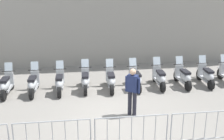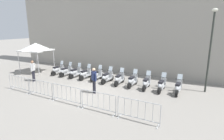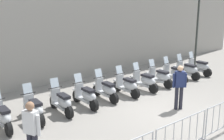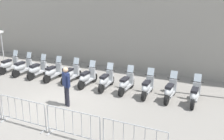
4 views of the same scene
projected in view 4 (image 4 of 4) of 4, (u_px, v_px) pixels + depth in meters
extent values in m
plane|color=gray|center=(59.00, 103.00, 12.01)|extent=(120.00, 120.00, 0.00)
cylinder|color=black|center=(18.00, 65.00, 16.87)|extent=(0.23, 0.50, 0.48)
cylinder|color=black|center=(2.00, 71.00, 15.82)|extent=(0.23, 0.50, 0.48)
cube|color=#B7BABC|center=(11.00, 67.00, 16.33)|extent=(0.45, 0.91, 0.10)
ellipsoid|color=#B7BABC|center=(6.00, 65.00, 16.02)|extent=(0.52, 0.90, 0.40)
cube|color=black|center=(6.00, 61.00, 15.98)|extent=(0.40, 0.64, 0.10)
cube|color=#B7BABC|center=(16.00, 61.00, 16.62)|extent=(0.36, 0.21, 0.60)
cylinder|color=black|center=(15.00, 56.00, 16.52)|extent=(0.56, 0.15, 0.04)
cube|color=silver|center=(15.00, 53.00, 16.51)|extent=(0.34, 0.20, 0.35)
cube|color=#B7BABC|center=(18.00, 61.00, 16.79)|extent=(0.26, 0.35, 0.06)
cylinder|color=black|center=(32.00, 68.00, 16.39)|extent=(0.25, 0.50, 0.48)
cylinder|color=black|center=(16.00, 73.00, 15.36)|extent=(0.25, 0.50, 0.48)
cube|color=#B7BABC|center=(24.00, 70.00, 15.86)|extent=(0.47, 0.91, 0.10)
ellipsoid|color=#B7BABC|center=(20.00, 67.00, 15.56)|extent=(0.54, 0.90, 0.40)
cube|color=black|center=(20.00, 63.00, 15.52)|extent=(0.41, 0.65, 0.10)
cube|color=#B7BABC|center=(29.00, 64.00, 16.14)|extent=(0.36, 0.21, 0.60)
cylinder|color=black|center=(29.00, 58.00, 16.04)|extent=(0.55, 0.16, 0.04)
cube|color=silver|center=(29.00, 55.00, 16.03)|extent=(0.34, 0.21, 0.35)
cube|color=#B7BABC|center=(31.00, 63.00, 16.31)|extent=(0.27, 0.36, 0.06)
cylinder|color=black|center=(46.00, 70.00, 15.94)|extent=(0.24, 0.50, 0.48)
cylinder|color=black|center=(31.00, 76.00, 14.91)|extent=(0.24, 0.50, 0.48)
cube|color=#B7BABC|center=(39.00, 72.00, 15.41)|extent=(0.46, 0.91, 0.10)
ellipsoid|color=#B7BABC|center=(35.00, 69.00, 15.11)|extent=(0.54, 0.90, 0.40)
cube|color=black|center=(35.00, 66.00, 15.07)|extent=(0.41, 0.65, 0.10)
cube|color=#B7BABC|center=(43.00, 66.00, 15.70)|extent=(0.36, 0.21, 0.60)
cylinder|color=black|center=(43.00, 60.00, 15.60)|extent=(0.55, 0.16, 0.04)
cube|color=silver|center=(43.00, 57.00, 15.59)|extent=(0.34, 0.21, 0.35)
cube|color=#B7BABC|center=(46.00, 66.00, 15.86)|extent=(0.27, 0.36, 0.06)
cylinder|color=black|center=(61.00, 72.00, 15.52)|extent=(0.23, 0.50, 0.48)
cylinder|color=black|center=(47.00, 79.00, 14.46)|extent=(0.23, 0.50, 0.48)
cube|color=#B7BABC|center=(54.00, 75.00, 14.98)|extent=(0.44, 0.90, 0.10)
ellipsoid|color=#B7BABC|center=(51.00, 72.00, 14.67)|extent=(0.51, 0.89, 0.40)
cube|color=black|center=(51.00, 68.00, 14.63)|extent=(0.39, 0.64, 0.10)
cube|color=#B7BABC|center=(59.00, 68.00, 15.27)|extent=(0.36, 0.20, 0.60)
cylinder|color=black|center=(58.00, 62.00, 15.17)|extent=(0.56, 0.14, 0.04)
cube|color=silver|center=(59.00, 59.00, 15.16)|extent=(0.34, 0.20, 0.35)
cube|color=#B7BABC|center=(61.00, 68.00, 15.44)|extent=(0.26, 0.35, 0.06)
cylinder|color=black|center=(78.00, 74.00, 15.16)|extent=(0.24, 0.50, 0.48)
cylinder|color=black|center=(64.00, 81.00, 14.11)|extent=(0.24, 0.50, 0.48)
cube|color=#B7BABC|center=(72.00, 77.00, 14.62)|extent=(0.46, 0.91, 0.10)
ellipsoid|color=#B7BABC|center=(68.00, 74.00, 14.32)|extent=(0.53, 0.90, 0.40)
cube|color=black|center=(68.00, 70.00, 14.28)|extent=(0.40, 0.65, 0.10)
cube|color=#B7BABC|center=(76.00, 70.00, 14.91)|extent=(0.36, 0.21, 0.60)
cylinder|color=black|center=(76.00, 64.00, 14.81)|extent=(0.55, 0.16, 0.04)
cube|color=silver|center=(76.00, 61.00, 14.80)|extent=(0.34, 0.21, 0.35)
cube|color=#B7BABC|center=(78.00, 70.00, 15.07)|extent=(0.26, 0.36, 0.06)
cylinder|color=black|center=(94.00, 78.00, 14.62)|extent=(0.23, 0.50, 0.48)
cylinder|color=black|center=(81.00, 85.00, 13.58)|extent=(0.23, 0.50, 0.48)
cube|color=#B7BABC|center=(88.00, 80.00, 14.09)|extent=(0.45, 0.91, 0.10)
ellipsoid|color=#B7BABC|center=(85.00, 78.00, 13.78)|extent=(0.52, 0.90, 0.40)
cube|color=black|center=(85.00, 73.00, 13.74)|extent=(0.39, 0.64, 0.10)
cube|color=#B7BABC|center=(92.00, 73.00, 14.38)|extent=(0.36, 0.21, 0.60)
cylinder|color=black|center=(92.00, 67.00, 14.28)|extent=(0.56, 0.15, 0.04)
cube|color=silver|center=(92.00, 64.00, 14.27)|extent=(0.34, 0.20, 0.35)
cube|color=#B7BABC|center=(94.00, 73.00, 14.54)|extent=(0.26, 0.35, 0.06)
cylinder|color=black|center=(111.00, 80.00, 14.20)|extent=(0.20, 0.49, 0.48)
cylinder|color=black|center=(101.00, 88.00, 13.11)|extent=(0.20, 0.49, 0.48)
cube|color=#B7BABC|center=(106.00, 83.00, 13.64)|extent=(0.38, 0.90, 0.10)
ellipsoid|color=#B7BABC|center=(104.00, 81.00, 13.33)|extent=(0.46, 0.88, 0.40)
cube|color=black|center=(104.00, 76.00, 13.29)|extent=(0.35, 0.63, 0.10)
cube|color=#B7BABC|center=(110.00, 76.00, 13.94)|extent=(0.35, 0.18, 0.60)
cylinder|color=black|center=(110.00, 70.00, 13.85)|extent=(0.56, 0.10, 0.04)
cube|color=silver|center=(110.00, 66.00, 13.84)|extent=(0.33, 0.18, 0.35)
cube|color=#B7BABC|center=(111.00, 76.00, 14.12)|extent=(0.24, 0.34, 0.06)
cylinder|color=black|center=(131.00, 83.00, 13.77)|extent=(0.22, 0.50, 0.48)
cylinder|color=black|center=(121.00, 92.00, 12.71)|extent=(0.22, 0.50, 0.48)
cube|color=#B7BABC|center=(126.00, 87.00, 13.23)|extent=(0.43, 0.90, 0.10)
ellipsoid|color=#B7BABC|center=(124.00, 84.00, 12.92)|extent=(0.50, 0.89, 0.40)
cube|color=black|center=(125.00, 79.00, 12.88)|extent=(0.38, 0.64, 0.10)
cube|color=#B7BABC|center=(130.00, 79.00, 13.52)|extent=(0.36, 0.20, 0.60)
cylinder|color=black|center=(130.00, 72.00, 13.42)|extent=(0.56, 0.13, 0.04)
cube|color=silver|center=(131.00, 69.00, 13.41)|extent=(0.34, 0.19, 0.35)
cube|color=#B7BABC|center=(131.00, 78.00, 13.69)|extent=(0.25, 0.35, 0.06)
cylinder|color=black|center=(151.00, 87.00, 13.33)|extent=(0.19, 0.49, 0.48)
cylinder|color=black|center=(144.00, 96.00, 12.23)|extent=(0.19, 0.49, 0.48)
cube|color=#B7BABC|center=(147.00, 90.00, 12.77)|extent=(0.37, 0.89, 0.10)
ellipsoid|color=#B7BABC|center=(146.00, 87.00, 12.45)|extent=(0.45, 0.87, 0.40)
cube|color=black|center=(146.00, 83.00, 12.41)|extent=(0.34, 0.63, 0.10)
cube|color=#B7BABC|center=(150.00, 82.00, 13.07)|extent=(0.35, 0.18, 0.60)
cylinder|color=black|center=(150.00, 75.00, 12.97)|extent=(0.56, 0.10, 0.04)
cube|color=silver|center=(151.00, 72.00, 12.96)|extent=(0.33, 0.17, 0.35)
cube|color=#B7BABC|center=(151.00, 81.00, 13.25)|extent=(0.23, 0.34, 0.06)
cylinder|color=black|center=(173.00, 90.00, 12.88)|extent=(0.22, 0.50, 0.48)
cylinder|color=black|center=(167.00, 100.00, 11.82)|extent=(0.22, 0.50, 0.48)
cube|color=#B7BABC|center=(170.00, 94.00, 12.34)|extent=(0.42, 0.90, 0.10)
ellipsoid|color=#B7BABC|center=(169.00, 91.00, 12.03)|extent=(0.50, 0.89, 0.40)
cube|color=black|center=(169.00, 86.00, 11.99)|extent=(0.38, 0.64, 0.10)
cube|color=#B7BABC|center=(173.00, 85.00, 12.63)|extent=(0.36, 0.20, 0.60)
cylinder|color=black|center=(173.00, 79.00, 12.53)|extent=(0.56, 0.13, 0.04)
cube|color=silver|center=(174.00, 75.00, 12.52)|extent=(0.34, 0.19, 0.35)
cube|color=#B7BABC|center=(174.00, 85.00, 12.80)|extent=(0.25, 0.35, 0.06)
cylinder|color=black|center=(197.00, 94.00, 12.46)|extent=(0.21, 0.50, 0.48)
cylinder|color=black|center=(192.00, 104.00, 11.38)|extent=(0.21, 0.50, 0.48)
cube|color=#B7BABC|center=(195.00, 98.00, 11.91)|extent=(0.40, 0.90, 0.10)
ellipsoid|color=#B7BABC|center=(194.00, 95.00, 11.59)|extent=(0.48, 0.88, 0.40)
cube|color=black|center=(195.00, 90.00, 11.55)|extent=(0.36, 0.63, 0.10)
cube|color=#B7BABC|center=(197.00, 89.00, 12.20)|extent=(0.36, 0.19, 0.60)
cylinder|color=black|center=(197.00, 82.00, 12.11)|extent=(0.56, 0.12, 0.04)
cube|color=silver|center=(198.00, 78.00, 12.10)|extent=(0.34, 0.18, 0.35)
cube|color=#B7BABC|center=(197.00, 88.00, 12.38)|extent=(0.24, 0.35, 0.06)
cube|color=#B2B5B7|center=(0.00, 118.00, 10.64)|extent=(0.11, 0.44, 0.04)
cylinder|color=#B2B5B7|center=(0.00, 107.00, 10.45)|extent=(0.04, 0.04, 1.05)
cube|color=#B2B5B7|center=(5.00, 120.00, 10.52)|extent=(0.11, 0.44, 0.04)
cube|color=#B2B5B7|center=(45.00, 130.00, 9.73)|extent=(0.11, 0.44, 0.04)
cylinder|color=#B2B5B7|center=(2.00, 107.00, 10.40)|extent=(0.04, 0.04, 1.05)
cylinder|color=#B2B5B7|center=(45.00, 118.00, 9.55)|extent=(0.04, 0.04, 1.05)
cylinder|color=#B2B5B7|center=(21.00, 99.00, 9.82)|extent=(2.04, 0.38, 0.04)
cylinder|color=#B2B5B7|center=(24.00, 121.00, 10.08)|extent=(2.04, 0.38, 0.04)
cylinder|color=#B2B5B7|center=(9.00, 107.00, 10.23)|extent=(0.02, 0.02, 0.87)
cylinder|color=#B2B5B7|center=(16.00, 109.00, 10.09)|extent=(0.02, 0.02, 0.87)
cylinder|color=#B2B5B7|center=(23.00, 110.00, 9.95)|extent=(0.02, 0.02, 0.87)
cylinder|color=#B2B5B7|center=(30.00, 112.00, 9.81)|extent=(0.02, 0.02, 0.87)
cylinder|color=#B2B5B7|center=(37.00, 114.00, 9.66)|extent=(0.02, 0.02, 0.87)
cube|color=#B2B5B7|center=(51.00, 132.00, 9.62)|extent=(0.11, 0.44, 0.04)
cylinder|color=#B2B5B7|center=(48.00, 119.00, 9.50)|extent=(0.04, 0.04, 1.05)
cylinder|color=#B2B5B7|center=(100.00, 132.00, 8.65)|extent=(0.04, 0.04, 1.05)
cylinder|color=#B2B5B7|center=(72.00, 111.00, 8.92)|extent=(2.04, 0.38, 0.04)
cylinder|color=#B2B5B7|center=(73.00, 134.00, 9.18)|extent=(2.04, 0.38, 0.04)
cylinder|color=#B2B5B7|center=(56.00, 119.00, 9.33)|extent=(0.02, 0.02, 0.87)
cylinder|color=#B2B5B7|center=(64.00, 121.00, 9.19)|extent=(0.02, 0.02, 0.87)
cylinder|color=#B2B5B7|center=(73.00, 123.00, 9.05)|extent=(0.02, 0.02, 0.87)
cylinder|color=#B2B5B7|center=(82.00, 125.00, 8.91)|extent=(0.02, 0.02, 0.87)
cylinder|color=#B2B5B7|center=(91.00, 127.00, 8.76)|extent=(0.02, 0.02, 0.87)
cylinder|color=#B2B5B7|center=(103.00, 133.00, 8.60)|extent=(0.04, 0.04, 1.05)
cylinder|color=#B2B5B7|center=(134.00, 125.00, 8.02)|extent=(2.04, 0.38, 0.04)
cylinder|color=#B2B5B7|center=(113.00, 133.00, 8.43)|extent=(0.02, 0.02, 0.87)
cylinder|color=#B2B5B7|center=(123.00, 135.00, 8.29)|extent=(0.02, 0.02, 0.87)
cylinder|color=#B2B5B7|center=(134.00, 138.00, 8.15)|extent=(0.02, 0.02, 0.87)
cylinder|color=#23232D|center=(68.00, 97.00, 11.60)|extent=(0.14, 0.14, 0.90)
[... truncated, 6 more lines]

